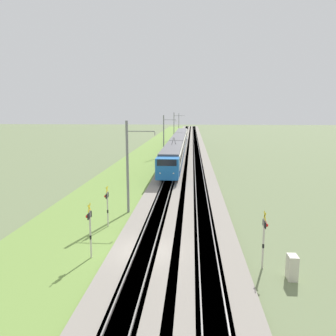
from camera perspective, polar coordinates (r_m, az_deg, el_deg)
ground_plane at (r=21.37m, az=-4.02°, el=-14.89°), size 400.00×400.00×0.00m
ballast_main at (r=69.81m, az=1.81°, el=2.66°), size 240.00×4.40×0.30m
ballast_adjacent at (r=69.76m, az=5.01°, el=2.62°), size 240.00×4.40×0.30m
track_main at (r=69.81m, az=1.81°, el=2.66°), size 240.00×1.57×0.45m
track_adjacent at (r=69.76m, az=5.01°, el=2.62°), size 240.00×1.57×0.45m
grass_verge at (r=70.30m, az=-2.91°, el=2.62°), size 240.00×8.97×0.12m
passenger_train at (r=69.64m, az=1.83°, el=4.38°), size 63.97×2.86×4.84m
crossing_signal_near at (r=20.50m, az=-13.46°, el=-9.76°), size 0.70×0.23×3.52m
crossing_signal_far at (r=19.68m, az=16.39°, el=-10.98°), size 0.70×0.23×3.40m
crossing_signal_aux at (r=25.67m, az=-10.55°, el=-5.97°), size 0.70×0.23×3.29m
catenary_mast_near at (r=28.46m, az=-6.95°, el=0.26°), size 0.22×2.56×8.16m
catenary_mast_mid at (r=64.26m, az=-0.71°, el=5.68°), size 0.22×2.56×8.16m
catenary_mast_far at (r=100.42m, az=1.07°, el=7.29°), size 0.22×2.56×8.47m
catenary_mast_distant at (r=136.68m, az=1.92°, el=7.88°), size 0.22×2.56×8.01m
equipment_cabinet at (r=19.49m, az=20.81°, el=-15.89°), size 0.71×0.50×1.37m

